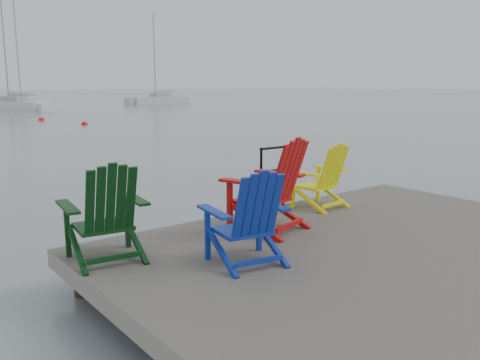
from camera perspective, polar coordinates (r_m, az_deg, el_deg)
ground at (r=5.96m, az=17.82°, el=-12.43°), size 400.00×400.00×0.00m
dock at (r=5.83m, az=18.02°, el=-9.29°), size 6.00×5.00×1.40m
handrail at (r=7.41m, az=3.69°, el=1.02°), size 0.48×0.04×0.90m
chair_green at (r=5.32m, az=-14.82°, el=-3.49°), size 0.89×0.84×1.03m
chair_blue at (r=5.06m, az=0.96°, el=-4.17°), size 0.86×0.81×0.97m
chair_red at (r=6.20m, az=3.59°, el=-0.59°), size 1.07×1.02×1.14m
chair_yellow at (r=7.47m, az=9.27°, el=0.46°), size 0.80×0.75×0.94m
sailboat_near at (r=48.40m, az=-24.16°, el=7.56°), size 4.95×7.76×10.62m
sailboat_mid at (r=63.01m, az=-23.48°, el=8.14°), size 6.40×8.57×11.92m
sailboat_far at (r=60.35m, az=-9.14°, el=8.81°), size 7.54×3.05×10.26m
buoy_c at (r=30.14m, az=-17.07°, el=5.95°), size 0.38×0.38×0.38m
buoy_d at (r=34.55m, az=-21.38°, el=6.24°), size 0.41×0.41×0.41m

